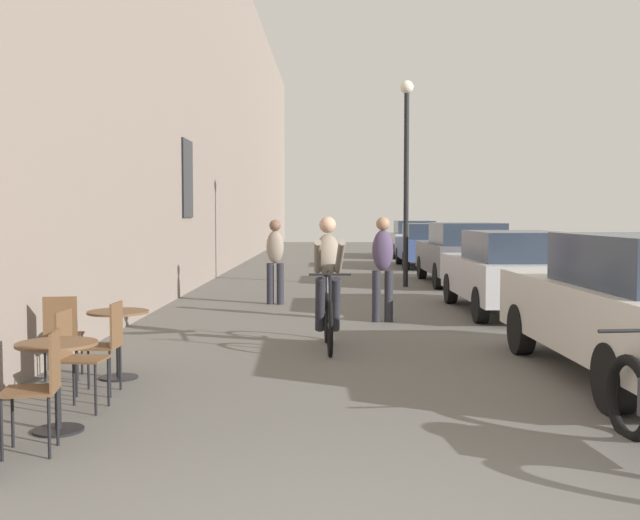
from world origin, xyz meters
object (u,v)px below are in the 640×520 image
object	(u,v)px
cafe_table_near	(57,367)
cafe_chair_mid_toward_street	(62,331)
cyclist_on_bicycle	(328,285)
parked_car_third	(463,252)
street_lamp	(406,156)
parked_car_fourth	(426,245)
pedestrian_mid	(275,257)
pedestrian_near	(383,263)
parked_car_second	(509,271)
cafe_chair_mid_toward_wall	(106,341)
parked_car_fifth	(413,238)
cafe_chair_near_toward_street	(40,383)
cafe_chair_near_toward_wall	(75,353)
cafe_table_mid	(118,330)

from	to	relation	value
cafe_table_near	cafe_chair_mid_toward_street	size ratio (longest dim) A/B	0.81
cafe_chair_mid_toward_street	cyclist_on_bicycle	bearing A→B (deg)	36.48
parked_car_third	cafe_chair_mid_toward_street	bearing A→B (deg)	-118.73
cafe_table_near	cyclist_on_bicycle	bearing A→B (deg)	61.62
street_lamp	parked_car_fourth	size ratio (longest dim) A/B	1.21
pedestrian_mid	parked_car_fourth	bearing A→B (deg)	68.10
pedestrian_mid	street_lamp	bearing A→B (deg)	51.70
pedestrian_near	parked_car_second	distance (m)	2.56
parked_car_third	parked_car_fourth	xyz separation A→B (m)	(-0.18, 6.05, -0.05)
cafe_chair_mid_toward_wall	cyclist_on_bicycle	bearing A→B (deg)	51.36
cafe_chair_mid_toward_wall	parked_car_fourth	xyz separation A→B (m)	(5.26, 17.77, 0.23)
parked_car_second	cyclist_on_bicycle	bearing A→B (deg)	-132.52
parked_car_fourth	parked_car_fifth	bearing A→B (deg)	88.18
cafe_chair_mid_toward_wall	parked_car_second	world-z (taller)	parked_car_second
cyclist_on_bicycle	cafe_table_near	bearing A→B (deg)	-118.38
cafe_chair_near_toward_street	cyclist_on_bicycle	distance (m)	4.98
street_lamp	cafe_chair_near_toward_wall	bearing A→B (deg)	-109.10
cafe_chair_mid_toward_street	cafe_chair_mid_toward_wall	size ratio (longest dim) A/B	1.00
cafe_table_near	parked_car_fourth	world-z (taller)	parked_car_fourth
pedestrian_mid	cafe_chair_near_toward_wall	bearing A→B (deg)	-98.31
cafe_chair_near_toward_wall	parked_car_fifth	size ratio (longest dim) A/B	0.21
cafe_table_near	parked_car_fourth	bearing A→B (deg)	74.56
parked_car_second	pedestrian_near	bearing A→B (deg)	-153.90
street_lamp	parked_car_fourth	distance (m)	7.26
cafe_table_mid	parked_car_fourth	distance (m)	17.89
cafe_chair_near_toward_wall	street_lamp	size ratio (longest dim) A/B	0.18
parked_car_third	cafe_table_mid	bearing A→B (deg)	-116.58
cafe_chair_near_toward_street	parked_car_fourth	distance (m)	20.29
street_lamp	parked_car_third	distance (m)	2.84
cafe_chair_near_toward_wall	parked_car_second	xyz separation A→B (m)	(5.38, 6.76, 0.23)
cafe_chair_mid_toward_wall	parked_car_third	xyz separation A→B (m)	(5.44, 11.71, 0.28)
pedestrian_near	pedestrian_mid	world-z (taller)	pedestrian_near
cafe_chair_near_toward_street	parked_car_second	xyz separation A→B (m)	(5.23, 7.97, 0.23)
cafe_chair_near_toward_street	pedestrian_mid	size ratio (longest dim) A/B	0.55
pedestrian_mid	parked_car_second	size ratio (longest dim) A/B	0.40
cafe_table_mid	street_lamp	bearing A→B (deg)	68.70
cafe_chair_mid_toward_street	parked_car_second	world-z (taller)	parked_car_second
cafe_chair_near_toward_wall	cafe_table_mid	size ratio (longest dim) A/B	1.24
cafe_chair_mid_toward_wall	parked_car_fourth	distance (m)	18.53
parked_car_second	parked_car_fourth	distance (m)	11.65
cafe_table_mid	cafe_chair_mid_toward_wall	world-z (taller)	cafe_chair_mid_toward_wall
cafe_chair_near_toward_street	pedestrian_mid	world-z (taller)	pedestrian_mid
pedestrian_mid	parked_car_fifth	size ratio (longest dim) A/B	0.39
cafe_table_mid	cafe_chair_mid_toward_street	distance (m)	0.58
parked_car_fourth	parked_car_fifth	size ratio (longest dim) A/B	0.97
cafe_chair_mid_toward_street	parked_car_fourth	size ratio (longest dim) A/B	0.22
parked_car_third	parked_car_fourth	bearing A→B (deg)	91.71
pedestrian_near	parked_car_second	size ratio (longest dim) A/B	0.41
cafe_chair_mid_toward_wall	cyclist_on_bicycle	distance (m)	3.43
cafe_table_near	pedestrian_mid	xyz separation A→B (m)	(1.10, 8.70, 0.40)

